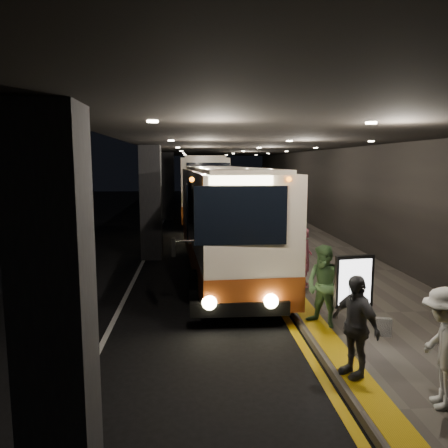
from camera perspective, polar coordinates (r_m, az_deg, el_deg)
name	(u,v)px	position (r m, az deg, el deg)	size (l,w,h in m)	color
ground	(190,286)	(13.54, -4.47, -8.05)	(90.00, 90.00, 0.00)	black
lane_line_white	(147,253)	(18.49, -9.98, -3.76)	(0.12, 50.00, 0.01)	silver
kerb_stripe_yellow	(246,252)	(18.53, 2.91, -3.62)	(0.18, 50.00, 0.01)	gold
sidewalk	(302,249)	(18.95, 10.15, -3.25)	(4.50, 50.00, 0.15)	#514C44
tactile_strip	(258,248)	(18.56, 4.45, -3.13)	(0.50, 50.00, 0.01)	gold
terminal_wall	(356,180)	(19.29, 16.88, 5.48)	(0.10, 50.00, 6.00)	black
support_columns	(151,203)	(17.15, -9.50, 2.76)	(0.80, 24.80, 4.40)	black
canopy	(251,141)	(18.19, 3.50, 10.72)	(9.00, 50.00, 0.40)	black
coach_main	(223,224)	(14.96, -0.13, 0.07)	(2.98, 11.26, 3.48)	beige
coach_second	(205,190)	(29.77, -2.48, 4.52)	(2.95, 12.79, 4.00)	beige
passenger_boarding	(305,257)	(12.95, 10.50, -4.27)	(0.63, 0.41, 1.73)	#B05269
passenger_waiting_green	(324,286)	(9.94, 12.98, -7.88)	(0.88, 0.54, 1.81)	#487340
passenger_waiting_white	(443,348)	(7.38, 26.70, -14.27)	(1.16, 0.54, 1.80)	#B7B9B2
passenger_waiting_grey	(355,326)	(7.84, 16.72, -12.60)	(1.03, 0.53, 1.75)	#47484C
bag_polka	(383,327)	(9.92, 20.09, -12.52)	(0.32, 0.14, 0.38)	black
bag_plain	(356,346)	(8.94, 16.81, -14.99)	(0.24, 0.14, 0.30)	beige
info_sign	(354,283)	(9.28, 16.63, -7.39)	(0.83, 0.23, 1.75)	black
stanchion_post	(289,269)	(12.77, 8.42, -5.83)	(0.05, 0.05, 1.11)	black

